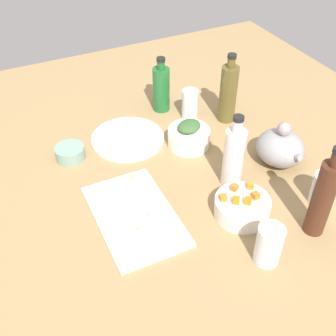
{
  "coord_description": "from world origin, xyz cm",
  "views": [
    {
      "loc": [
        85.43,
        -41.6,
        88.98
      ],
      "look_at": [
        0.0,
        0.0,
        8.0
      ],
      "focal_mm": 45.13,
      "sensor_mm": 36.0,
      "label": 1
    }
  ],
  "objects": [
    {
      "name": "carrot_cube_3",
      "position": [
        22.89,
        12.66,
        9.28
      ],
      "size": [
        2.55,
        2.55,
        1.8
      ],
      "primitive_type": "cube",
      "rotation": [
        0.0,
        0.0,
        0.77
      ],
      "color": "orange",
      "rests_on": "bowl_carrots"
    },
    {
      "name": "tofu_cube_0",
      "position": [
        -22.4,
        -1.4,
        5.3
      ],
      "size": [
        2.54,
        2.54,
        2.2
      ],
      "primitive_type": "cube",
      "rotation": [
        0.0,
        0.0,
        0.17
      ],
      "color": "silver",
      "rests_on": "plate_tofu"
    },
    {
      "name": "bottle_1",
      "position": [
        8.76,
        16.78,
        12.9
      ],
      "size": [
        6.17,
        6.17,
        23.52
      ],
      "color": "silver",
      "rests_on": "tabletop"
    },
    {
      "name": "drinking_glass_2",
      "position": [
        37.05,
        9.16,
        8.54
      ],
      "size": [
        6.64,
        6.64,
        11.07
      ],
      "primitive_type": "cylinder",
      "color": "white",
      "rests_on": "tabletop"
    },
    {
      "name": "dumpling_2",
      "position": [
        -2.7,
        -8.77,
        5.45
      ],
      "size": [
        5.94,
        6.07,
        2.9
      ],
      "primitive_type": "pyramid",
      "rotation": [
        0.0,
        0.0,
        1.81
      ],
      "color": "beige",
      "rests_on": "cutting_board"
    },
    {
      "name": "carrot_cube_5",
      "position": [
        21.29,
        9.91,
        9.28
      ],
      "size": [
        2.5,
        2.5,
        1.8
      ],
      "primitive_type": "cube",
      "rotation": [
        0.0,
        0.0,
        0.98
      ],
      "color": "orange",
      "rests_on": "bowl_carrots"
    },
    {
      "name": "carrot_cube_0",
      "position": [
        22.12,
        15.61,
        9.28
      ],
      "size": [
        1.86,
        1.86,
        1.8
      ],
      "primitive_type": "cube",
      "rotation": [
        0.0,
        0.0,
        0.04
      ],
      "color": "orange",
      "rests_on": "bowl_carrots"
    },
    {
      "name": "cutting_board",
      "position": [
        9.41,
        -14.82,
        3.5
      ],
      "size": [
        33.38,
        20.91,
        1.0
      ],
      "primitive_type": "cube",
      "rotation": [
        0.0,
        0.0,
        -0.01
      ],
      "color": "silver",
      "rests_on": "tabletop"
    },
    {
      "name": "tofu_cube_3",
      "position": [
        -24.41,
        1.96,
        5.3
      ],
      "size": [
        2.87,
        2.87,
        2.2
      ],
      "primitive_type": "cube",
      "rotation": [
        0.0,
        0.0,
        2.75
      ],
      "color": "white",
      "rests_on": "plate_tofu"
    },
    {
      "name": "tofu_cube_6",
      "position": [
        -20.9,
        -6.83,
        5.3
      ],
      "size": [
        2.65,
        2.65,
        2.2
      ],
      "primitive_type": "cube",
      "rotation": [
        0.0,
        0.0,
        0.24
      ],
      "color": "white",
      "rests_on": "plate_tofu"
    },
    {
      "name": "carrot_cube_1",
      "position": [
        18.9,
        7.31,
        9.28
      ],
      "size": [
        2.15,
        2.15,
        1.8
      ],
      "primitive_type": "cube",
      "rotation": [
        0.0,
        0.0,
        1.35
      ],
      "color": "orange",
      "rests_on": "bowl_carrots"
    },
    {
      "name": "tofu_cube_4",
      "position": [
        -29.37,
        -4.02,
        5.3
      ],
      "size": [
        3.05,
        3.05,
        2.2
      ],
      "primitive_type": "cube",
      "rotation": [
        0.0,
        0.0,
        0.98
      ],
      "color": "white",
      "rests_on": "plate_tofu"
    },
    {
      "name": "tofu_cube_2",
      "position": [
        -28.34,
        -0.43,
        5.3
      ],
      "size": [
        2.49,
        2.49,
        2.2
      ],
      "primitive_type": "cube",
      "rotation": [
        0.0,
        0.0,
        1.71
      ],
      "color": "#FBEACA",
      "rests_on": "plate_tofu"
    },
    {
      "name": "tofu_cube_1",
      "position": [
        -26.08,
        -7.03,
        5.3
      ],
      "size": [
        3.05,
        3.05,
        2.2
      ],
      "primitive_type": "cube",
      "rotation": [
        0.0,
        0.0,
        2.15
      ],
      "color": "silver",
      "rests_on": "plate_tofu"
    },
    {
      "name": "carrot_cube_2",
      "position": [
        16.84,
        12.25,
        9.28
      ],
      "size": [
        2.37,
        2.37,
        1.8
      ],
      "primitive_type": "cube",
      "rotation": [
        0.0,
        0.0,
        0.41
      ],
      "color": "orange",
      "rests_on": "bowl_carrots"
    },
    {
      "name": "drinking_glass_1",
      "position": [
        27.05,
        35.8,
        7.67
      ],
      "size": [
        7.39,
        7.39,
        9.33
      ],
      "primitive_type": "cylinder",
      "color": "white",
      "rests_on": "tabletop"
    },
    {
      "name": "bottle_2",
      "position": [
        -20.88,
        33.47,
        13.88
      ],
      "size": [
        6.08,
        6.08,
        25.18
      ],
      "color": "brown",
      "rests_on": "tabletop"
    },
    {
      "name": "chopped_greens_mound",
      "position": [
        -13.01,
        13.99,
        10.65
      ],
      "size": [
        9.74,
        10.41,
        2.88
      ],
      "primitive_type": "ellipsoid",
      "rotation": [
        0.0,
        0.0,
        2.0
      ],
      "color": "#385E30",
      "rests_on": "bowl_greens"
    },
    {
      "name": "dumpling_0",
      "position": [
        2.91,
        -11.58,
        5.11
      ],
      "size": [
        5.71,
        5.72,
        2.22
      ],
      "primitive_type": "pyramid",
      "rotation": [
        0.0,
        0.0,
        1.23
      ],
      "color": "beige",
      "rests_on": "cutting_board"
    },
    {
      "name": "bowl_carrots",
      "position": [
        21.42,
        12.22,
        5.69
      ],
      "size": [
        15.31,
        15.31,
        5.38
      ],
      "primitive_type": "cylinder",
      "color": "white",
      "rests_on": "tabletop"
    },
    {
      "name": "bowl_small_side",
      "position": [
        -23.73,
        -23.41,
        5.07
      ],
      "size": [
        9.49,
        9.49,
        4.14
      ],
      "primitive_type": "cylinder",
      "color": "gray",
      "rests_on": "tabletop"
    },
    {
      "name": "tabletop",
      "position": [
        0.0,
        0.0,
        1.5
      ],
      "size": [
        190.0,
        190.0,
        3.0
      ],
      "primitive_type": "cube",
      "color": "#97794E",
      "rests_on": "ground"
    },
    {
      "name": "bottle_3",
      "position": [
        34.57,
        26.35,
        14.86
      ],
      "size": [
        5.42,
        5.42,
        27.55
      ],
      "color": "#492617",
      "rests_on": "tabletop"
    },
    {
      "name": "teapot",
      "position": [
        7.13,
        35.49,
        8.69
      ],
      "size": [
        17.03,
        14.47,
        14.8
      ],
      "color": "gray",
      "rests_on": "tabletop"
    },
    {
      "name": "tofu_cube_5",
      "position": [
        -19.17,
        -3.72,
        5.3
      ],
      "size": [
        2.41,
        2.41,
        2.2
      ],
      "primitive_type": "cube",
      "rotation": [
        0.0,
        0.0,
        1.67
      ],
      "color": "white",
      "rests_on": "plate_tofu"
    },
    {
      "name": "bottle_0",
      "position": [
        -37.27,
        15.41,
        11.77
      ],
      "size": [
        6.22,
        6.22,
        20.66
      ],
      "color": "#1F612D",
      "rests_on": "tabletop"
    },
    {
      "name": "carrot_cube_4",
      "position": [
        18.08,
        16.6,
        9.28
      ],
      "size": [
        2.46,
        2.46,
        1.8
      ],
      "primitive_type": "cube",
      "rotation": [
        0.0,
        0.0,
        1.05
      ],
      "color": "orange",
      "rests_on": "bowl_carrots"
    },
    {
      "name": "dumpling_1",
      "position": [
        5.19,
        -18.99,
        5.29
      ],
      "size": [
        6.92,
        6.85,
        2.59
      ],
      "primitive_type": "pyramid",
      "rotation": [
        0.0,
        0.0,
        5.85
      ],
      "color": "beige",
      "rests_on": "cutting_board"
    },
    {
      "name": "drinking_glass_0",
      "position": [
        -27.99,
        22.4,
        8.37
      ],
      "size": [
        5.85,
        5.85,
        10.74
      ],
      "primitive_type": "cylinder",
      "color": "white",
      "rests_on": "tabletop"
    },
    {
      "name": "dumpling_3",
      "position": [
        16.99,
        -16.62,
        5.12
      ],
      "size": [
        7.51,
        7.48,
        2.24
      ],
      "primitive_type": "pyramid",
      "rotation": [
        0.0,
        0.0,
        2.4
      ],
      "color": "beige",
      "rests_on": "cutting_board"
    },
    {
      "name": "dumpling_4",
      "position": [
        13.45,
        -11.49,
        5.23
      ],
      "size": [
        4.92,
        5.05,
        2.46
      ],
      "primitive_type": "pyramid",
      "rotation": [
        0.0,
        0.0,
        4.52
      ],
      "color": "beige",
      "rests_on": "cutting_board"
    },
    {
      "name": "bowl_greens",
      "position": [
        -13.01,
        13.99,
        6.1
      ],
      "size": [
        13.87,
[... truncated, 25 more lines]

